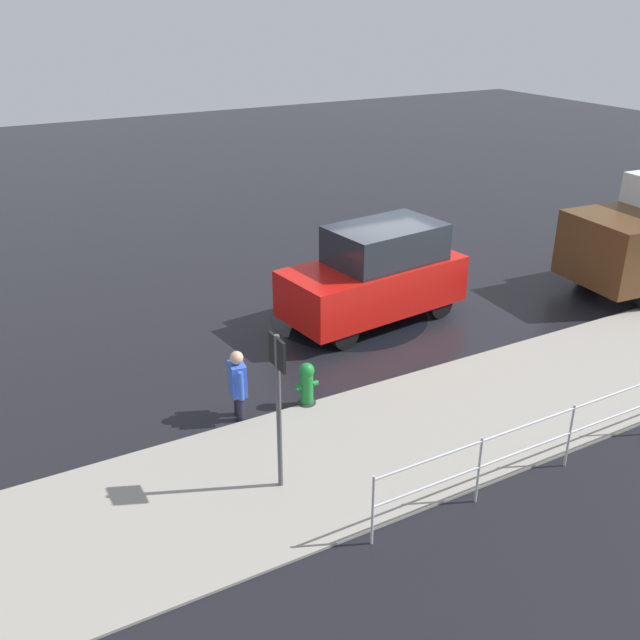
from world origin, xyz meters
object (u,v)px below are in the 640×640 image
moving_hatchback (376,274)px  sign_post (278,391)px  fire_hydrant (307,385)px  pedestrian (238,381)px

moving_hatchback → sign_post: bearing=44.3°
sign_post → fire_hydrant: bearing=-127.5°
fire_hydrant → pedestrian: size_ratio=0.66×
fire_hydrant → moving_hatchback: bearing=-140.6°
fire_hydrant → pedestrian: pedestrian is taller
moving_hatchback → pedestrian: size_ratio=3.33×
moving_hatchback → sign_post: size_ratio=1.69×
pedestrian → sign_post: sign_post is taller
moving_hatchback → sign_post: sign_post is taller
moving_hatchback → sign_post: 6.05m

